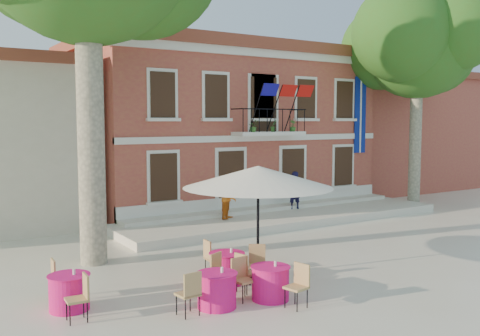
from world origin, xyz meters
name	(u,v)px	position (x,y,z in m)	size (l,w,h in m)	color
ground	(320,249)	(0.00, 0.00, 0.00)	(90.00, 90.00, 0.00)	beige
main_building	(216,126)	(2.00, 9.99, 3.78)	(13.50, 9.59, 7.50)	#A6593C
neighbor_east	(375,134)	(14.00, 11.00, 3.22)	(9.40, 9.40, 6.40)	#A6593C
terrace	(285,217)	(2.00, 4.40, 0.15)	(14.00, 3.40, 0.30)	silver
plane_tree_east	(418,43)	(9.34, 4.09, 7.60)	(5.23, 5.23, 10.28)	#A59E84
patio_umbrella	(258,177)	(-3.25, -1.31, 2.59)	(3.88, 3.88, 2.88)	black
pedestrian_navy	(294,190)	(3.01, 5.12, 1.10)	(0.58, 0.38, 1.60)	black
pedestrian_orange	(230,198)	(-0.48, 4.66, 1.11)	(0.79, 0.61, 1.62)	orange
cafe_table_0	(270,281)	(-4.07, -3.00, 0.42)	(0.90, 1.97, 0.95)	#E51557
cafe_table_1	(217,289)	(-5.34, -2.80, 0.42)	(1.95, 0.90, 0.95)	#E51557
cafe_table_2	(69,291)	(-8.08, -1.23, 0.42)	(0.90, 1.94, 0.95)	#E51557
cafe_table_3	(227,266)	(-4.26, -1.42, 0.43)	(1.87, 1.69, 0.95)	#E51557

